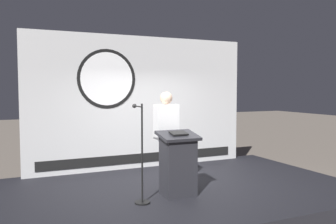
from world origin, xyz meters
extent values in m
plane|color=#6B6056|center=(0.00, 0.00, 0.00)|extent=(40.00, 40.00, 0.00)
cube|color=black|center=(0.00, 0.00, 0.15)|extent=(6.40, 4.00, 0.30)
cube|color=silver|center=(0.00, 1.85, 1.76)|extent=(5.05, 0.10, 2.92)
cylinder|color=black|center=(-0.80, 1.80, 2.27)|extent=(1.26, 0.02, 1.26)
cylinder|color=white|center=(-0.80, 1.79, 2.27)|extent=(1.12, 0.02, 1.12)
cube|color=black|center=(0.00, 1.79, 0.52)|extent=(4.55, 0.02, 0.20)
cube|color=#26262B|center=(-0.20, -0.41, 0.78)|extent=(0.52, 0.40, 0.97)
cube|color=#26262B|center=(-0.20, -0.41, 1.30)|extent=(0.64, 0.50, 0.14)
cube|color=black|center=(-0.20, -0.43, 1.34)|extent=(0.28, 0.20, 0.06)
cylinder|color=black|center=(-0.20, 0.07, 0.73)|extent=(0.26, 0.26, 0.87)
cube|color=white|center=(-0.20, 0.07, 1.48)|extent=(0.40, 0.24, 0.63)
sphere|color=beige|center=(-0.20, 0.07, 1.90)|extent=(0.22, 0.22, 0.22)
cylinder|color=black|center=(-0.89, -0.56, 0.31)|extent=(0.24, 0.24, 0.02)
cylinder|color=black|center=(-0.89, -0.56, 1.07)|extent=(0.03, 0.03, 1.54)
cylinder|color=black|center=(-0.89, -0.39, 1.79)|extent=(0.02, 0.34, 0.02)
sphere|color=#262626|center=(-0.89, -0.22, 1.79)|extent=(0.07, 0.07, 0.07)
camera|label=1|loc=(-2.79, -5.68, 2.08)|focal=38.46mm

